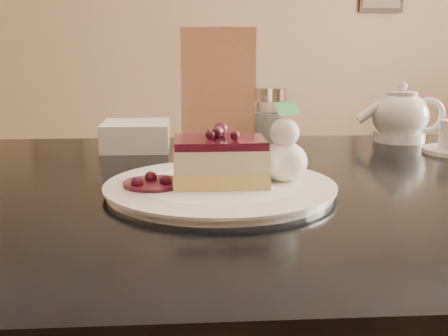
{
  "coord_description": "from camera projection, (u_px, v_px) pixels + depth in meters",
  "views": [
    {
      "loc": [
        -0.25,
        -0.79,
        1.0
      ],
      "look_at": [
        -0.19,
        -0.11,
        0.85
      ],
      "focal_mm": 45.0,
      "sensor_mm": 36.0,
      "label": 1
    }
  ],
  "objects": [
    {
      "name": "whipped_cream",
      "position": [
        284.0,
        161.0,
        0.79
      ],
      "size": [
        0.07,
        0.07,
        0.06
      ],
      "color": "white",
      "rests_on": "dessert_plate"
    },
    {
      "name": "tea_set",
      "position": [
        411.0,
        121.0,
        1.16
      ],
      "size": [
        0.24,
        0.26,
        0.11
      ],
      "color": "white",
      "rests_on": "main_table"
    },
    {
      "name": "napkin_stack",
      "position": [
        136.0,
        136.0,
        1.1
      ],
      "size": [
        0.13,
        0.13,
        0.05
      ],
      "primitive_type": "cube",
      "rotation": [
        0.0,
        0.0,
        -0.01
      ],
      "color": "white",
      "rests_on": "main_table"
    },
    {
      "name": "berry_sauce",
      "position": [
        154.0,
        184.0,
        0.77
      ],
      "size": [
        0.09,
        0.09,
        0.01
      ],
      "primitive_type": "cylinder",
      "color": "black",
      "rests_on": "dessert_plate"
    },
    {
      "name": "cheesecake_slice",
      "position": [
        220.0,
        162.0,
        0.77
      ],
      "size": [
        0.13,
        0.09,
        0.06
      ],
      "rotation": [
        0.0,
        0.0,
        -0.01
      ],
      "color": "#E5C078",
      "rests_on": "dessert_plate"
    },
    {
      "name": "menu_card",
      "position": [
        218.0,
        87.0,
        1.13
      ],
      "size": [
        0.15,
        0.03,
        0.24
      ],
      "primitive_type": "cube",
      "rotation": [
        0.0,
        0.0,
        -0.01
      ],
      "color": "beige",
      "rests_on": "main_table"
    },
    {
      "name": "main_table",
      "position": [
        218.0,
        237.0,
        0.85
      ],
      "size": [
        1.29,
        0.87,
        0.8
      ],
      "rotation": [
        0.0,
        0.0,
        -0.01
      ],
      "color": "black",
      "rests_on": "ground"
    },
    {
      "name": "sugar_shaker",
      "position": [
        269.0,
        116.0,
        1.13
      ],
      "size": [
        0.06,
        0.06,
        0.12
      ],
      "color": "white",
      "rests_on": "main_table"
    },
    {
      "name": "dessert_plate",
      "position": [
        220.0,
        188.0,
        0.78
      ],
      "size": [
        0.31,
        0.31,
        0.01
      ],
      "primitive_type": "cylinder",
      "color": "white",
      "rests_on": "main_table"
    }
  ]
}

